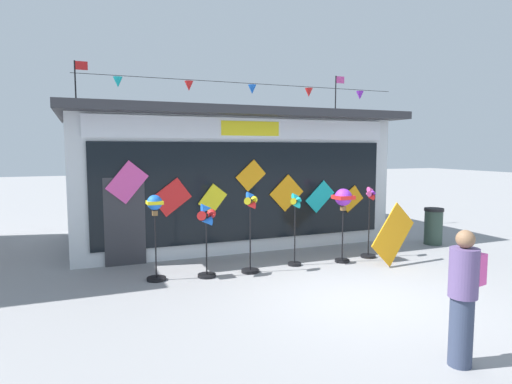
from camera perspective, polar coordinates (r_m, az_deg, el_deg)
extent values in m
plane|color=gray|center=(8.18, 13.15, -13.28)|extent=(80.00, 80.00, 0.00)
cube|color=silver|center=(13.15, -4.61, 1.67)|extent=(8.43, 4.79, 3.44)
cube|color=#333338|center=(12.81, -4.19, 9.71)|extent=(8.83, 5.50, 0.20)
cube|color=silver|center=(10.83, -0.79, 8.32)|extent=(7.75, 0.08, 0.51)
cube|color=yellow|center=(10.80, -0.73, 8.33)|extent=(1.52, 0.04, 0.35)
cube|color=black|center=(10.88, -0.79, 0.08)|extent=(7.58, 0.06, 2.45)
cube|color=#333338|center=(10.26, -16.82, -3.74)|extent=(0.90, 0.07, 2.00)
cube|color=#EA4CA3|center=(10.11, -16.53, 1.24)|extent=(0.95, 0.03, 0.98)
cube|color=red|center=(10.28, -10.99, -0.67)|extent=(0.95, 0.03, 0.91)
cube|color=yellow|center=(10.52, -5.70, -0.93)|extent=(0.73, 0.03, 0.75)
cube|color=orange|center=(10.79, -0.68, 2.17)|extent=(0.81, 0.03, 0.79)
cube|color=orange|center=(11.22, 4.02, -0.12)|extent=(0.96, 0.03, 0.96)
cube|color=#19B7BC|center=(11.70, 8.37, -0.60)|extent=(0.87, 0.03, 0.87)
cube|color=orange|center=(12.23, 12.36, -0.89)|extent=(0.78, 0.03, 0.74)
cylinder|color=black|center=(10.79, -0.51, 14.03)|extent=(8.09, 0.01, 0.01)
cone|color=#19B7BC|center=(10.08, -17.65, 13.56)|extent=(0.20, 0.20, 0.22)
cone|color=red|center=(10.32, -8.79, 13.57)|extent=(0.20, 0.20, 0.22)
cone|color=blue|center=(10.78, -0.51, 13.30)|extent=(0.20, 0.20, 0.22)
cone|color=red|center=(11.43, 6.93, 12.82)|extent=(0.20, 0.20, 0.22)
cone|color=purple|center=(12.24, 13.45, 12.23)|extent=(0.20, 0.20, 0.22)
cylinder|color=black|center=(12.63, -22.60, 12.75)|extent=(0.04, 0.04, 1.29)
cube|color=red|center=(12.71, -21.94, 15.13)|extent=(0.32, 0.02, 0.22)
cylinder|color=black|center=(14.88, 10.38, 12.13)|extent=(0.04, 0.04, 1.38)
cube|color=#EA4CA3|center=(15.04, 10.96, 14.24)|extent=(0.32, 0.02, 0.22)
cylinder|color=black|center=(9.15, -12.93, -11.03)|extent=(0.38, 0.38, 0.06)
cylinder|color=black|center=(8.97, -13.02, -6.84)|extent=(0.03, 0.03, 1.43)
sphere|color=blue|center=(8.83, -13.15, -1.35)|extent=(0.30, 0.30, 0.30)
cube|color=yellow|center=(8.83, -13.15, -1.35)|extent=(0.31, 0.31, 0.07)
cube|color=brown|center=(8.86, -13.12, -2.71)|extent=(0.10, 0.10, 0.10)
cylinder|color=black|center=(9.20, -6.47, -10.82)|extent=(0.37, 0.37, 0.06)
cylinder|color=black|center=(9.04, -6.51, -7.03)|extent=(0.03, 0.03, 1.30)
cylinder|color=black|center=(8.88, -6.49, -2.98)|extent=(0.06, 0.04, 0.06)
cone|color=red|center=(8.92, -5.68, -2.94)|extent=(0.19, 0.20, 0.19)
cone|color=blue|center=(8.86, -6.50, -2.14)|extent=(0.20, 0.19, 0.19)
cone|color=red|center=(8.85, -7.32, -3.02)|extent=(0.19, 0.20, 0.19)
cone|color=blue|center=(8.90, -6.48, -3.82)|extent=(0.20, 0.19, 0.19)
cylinder|color=black|center=(9.47, -0.76, -10.30)|extent=(0.39, 0.39, 0.06)
cylinder|color=black|center=(9.29, -0.76, -5.86)|extent=(0.03, 0.03, 1.56)
cylinder|color=black|center=(9.13, -0.68, -1.11)|extent=(0.06, 0.04, 0.06)
cone|color=yellow|center=(9.17, -0.05, -1.08)|extent=(0.16, 0.17, 0.16)
cone|color=blue|center=(9.12, -0.68, -0.44)|extent=(0.17, 0.16, 0.16)
cone|color=yellow|center=(9.09, -1.31, -1.14)|extent=(0.16, 0.17, 0.16)
cone|color=red|center=(9.14, -0.68, -1.78)|extent=(0.17, 0.16, 0.16)
cylinder|color=black|center=(10.05, 5.07, -9.38)|extent=(0.30, 0.30, 0.06)
cylinder|color=black|center=(9.89, 5.11, -5.40)|extent=(0.03, 0.03, 1.48)
cylinder|color=black|center=(9.74, 5.25, -1.16)|extent=(0.06, 0.04, 0.06)
cone|color=#19B7BC|center=(9.78, 5.78, -1.13)|extent=(0.15, 0.16, 0.15)
cone|color=#19B7BC|center=(9.73, 5.26, -0.56)|extent=(0.16, 0.15, 0.15)
cone|color=yellow|center=(9.69, 4.72, -1.18)|extent=(0.15, 0.16, 0.15)
cone|color=#19B7BC|center=(9.75, 5.25, -1.75)|extent=(0.16, 0.15, 0.15)
cylinder|color=black|center=(10.49, 11.21, -8.82)|extent=(0.34, 0.34, 0.06)
cylinder|color=black|center=(10.35, 11.28, -5.43)|extent=(0.03, 0.03, 1.32)
sphere|color=purple|center=(10.22, 11.38, -0.68)|extent=(0.40, 0.40, 0.40)
cube|color=red|center=(10.22, 11.38, -0.68)|extent=(0.41, 0.41, 0.09)
cube|color=brown|center=(10.25, 11.35, -2.12)|extent=(0.10, 0.10, 0.10)
cylinder|color=black|center=(11.06, 14.49, -8.13)|extent=(0.36, 0.36, 0.06)
cylinder|color=black|center=(10.91, 14.58, -4.28)|extent=(0.03, 0.03, 1.57)
cylinder|color=black|center=(10.77, 14.81, -0.20)|extent=(0.06, 0.04, 0.06)
cone|color=purple|center=(10.83, 15.22, -0.18)|extent=(0.14, 0.15, 0.14)
cone|color=#EA4CA3|center=(10.76, 14.83, 0.31)|extent=(0.15, 0.14, 0.14)
cone|color=#EA4CA3|center=(10.71, 14.41, -0.22)|extent=(0.14, 0.15, 0.14)
cone|color=red|center=(10.78, 14.80, -0.70)|extent=(0.15, 0.14, 0.14)
cylinder|color=#333D56|center=(6.07, 25.28, -16.20)|extent=(0.28, 0.28, 0.86)
cylinder|color=#604C7F|center=(5.85, 25.59, -9.53)|extent=(0.34, 0.34, 0.60)
sphere|color=#8C6647|center=(5.76, 25.76, -5.58)|extent=(0.22, 0.22, 0.22)
cube|color=#EA4CA3|center=(6.01, 26.59, -8.88)|extent=(0.21, 0.29, 0.38)
cylinder|color=#2D4238|center=(13.01, 22.23, -4.35)|extent=(0.48, 0.48, 0.93)
cylinder|color=black|center=(12.93, 22.31, -2.15)|extent=(0.52, 0.52, 0.08)
cube|color=orange|center=(10.42, 17.54, -5.29)|extent=(1.40, 0.33, 1.40)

